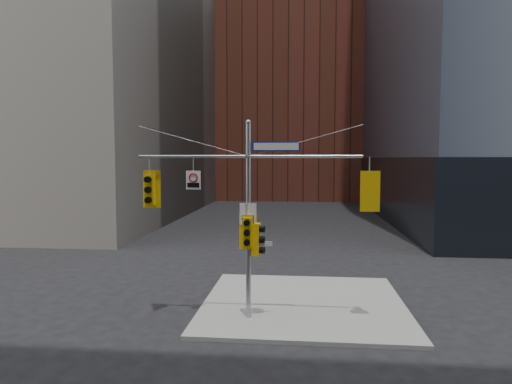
% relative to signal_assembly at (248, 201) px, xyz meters
% --- Properties ---
extents(ground, '(160.00, 160.00, 0.00)m').
position_rel_signal_assembly_xyz_m(ground, '(0.00, -1.99, -4.42)').
color(ground, black).
rests_on(ground, ground).
extents(sidewalk_corner, '(8.00, 8.00, 0.15)m').
position_rel_signal_assembly_xyz_m(sidewalk_corner, '(2.00, 2.01, -4.34)').
color(sidewalk_corner, gray).
rests_on(sidewalk_corner, ground).
extents(brick_midrise, '(26.00, 20.00, 28.00)m').
position_rel_signal_assembly_xyz_m(brick_midrise, '(0.00, 56.01, 9.58)').
color(brick_midrise, brown).
rests_on(brick_midrise, ground).
extents(signal_assembly, '(8.00, 0.80, 7.30)m').
position_rel_signal_assembly_xyz_m(signal_assembly, '(0.00, 0.00, 0.00)').
color(signal_assembly, '#9A9CA2').
rests_on(signal_assembly, ground).
extents(traffic_light_west_arm, '(0.66, 0.52, 1.38)m').
position_rel_signal_assembly_xyz_m(traffic_light_west_arm, '(-3.62, 0.01, 0.38)').
color(traffic_light_west_arm, '#EDB40C').
rests_on(traffic_light_west_arm, ground).
extents(traffic_light_east_arm, '(0.67, 0.54, 1.41)m').
position_rel_signal_assembly_xyz_m(traffic_light_east_arm, '(4.23, 0.00, 0.38)').
color(traffic_light_east_arm, '#EDB40C').
rests_on(traffic_light_east_arm, ground).
extents(traffic_light_pole_side, '(0.49, 0.42, 1.16)m').
position_rel_signal_assembly_xyz_m(traffic_light_pole_side, '(0.33, -0.00, -1.39)').
color(traffic_light_pole_side, '#EDB40C').
rests_on(traffic_light_pole_side, ground).
extents(traffic_light_pole_front, '(0.62, 0.48, 1.30)m').
position_rel_signal_assembly_xyz_m(traffic_light_pole_front, '(-0.00, -0.27, -1.08)').
color(traffic_light_pole_front, '#EDB40C').
rests_on(traffic_light_pole_front, ground).
extents(street_sign_blade, '(1.69, 0.11, 0.33)m').
position_rel_signal_assembly_xyz_m(street_sign_blade, '(0.99, 0.00, 1.93)').
color(street_sign_blade, navy).
rests_on(street_sign_blade, ground).
extents(regulatory_sign_arm, '(0.54, 0.09, 0.68)m').
position_rel_signal_assembly_xyz_m(regulatory_sign_arm, '(-2.00, -0.02, 0.75)').
color(regulatory_sign_arm, silver).
rests_on(regulatory_sign_arm, ground).
extents(regulatory_sign_pole, '(0.60, 0.06, 0.78)m').
position_rel_signal_assembly_xyz_m(regulatory_sign_pole, '(0.00, -0.11, -0.48)').
color(regulatory_sign_pole, silver).
rests_on(regulatory_sign_pole, ground).
extents(street_blade_ew, '(0.83, 0.07, 0.17)m').
position_rel_signal_assembly_xyz_m(street_blade_ew, '(0.45, 0.01, -1.54)').
color(street_blade_ew, silver).
rests_on(street_blade_ew, ground).
extents(street_blade_ns, '(0.12, 0.67, 0.13)m').
position_rel_signal_assembly_xyz_m(street_blade_ns, '(0.00, 0.46, -1.70)').
color(street_blade_ns, '#145926').
rests_on(street_blade_ns, ground).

